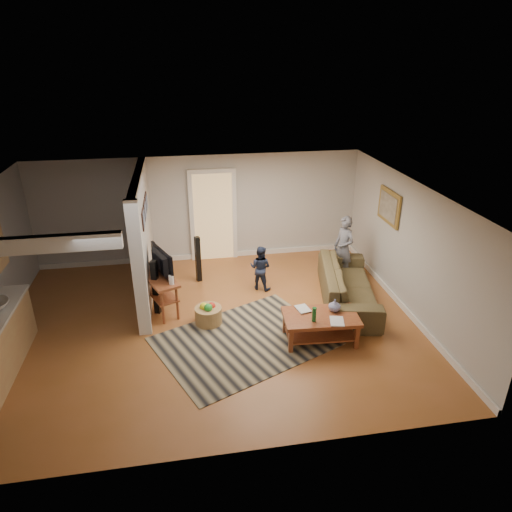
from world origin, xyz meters
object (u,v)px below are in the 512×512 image
at_px(coffee_table, 321,321).
at_px(child, 341,277).
at_px(sofa, 346,301).
at_px(speaker_left, 156,287).
at_px(speaker_right, 198,259).
at_px(toy_basket, 208,314).
at_px(tv_console, 159,279).
at_px(toddler, 260,288).

height_order(coffee_table, child, coffee_table).
bearing_deg(sofa, speaker_left, 99.26).
height_order(speaker_right, toy_basket, speaker_right).
bearing_deg(tv_console, toy_basket, -59.51).
bearing_deg(toy_basket, speaker_right, 92.65).
bearing_deg(sofa, speaker_right, 76.45).
distance_m(speaker_right, child, 3.20).
xyz_separation_m(sofa, toy_basket, (-2.81, -0.35, 0.18)).
distance_m(coffee_table, speaker_right, 3.27).
height_order(tv_console, toy_basket, tv_console).
bearing_deg(toy_basket, speaker_left, 149.82).
height_order(speaker_right, toddler, speaker_right).
bearing_deg(coffee_table, speaker_left, 153.60).
relative_size(toy_basket, toddler, 0.52).
xyz_separation_m(speaker_right, toddler, (1.26, -0.57, -0.52)).
xyz_separation_m(speaker_right, child, (3.14, -0.35, -0.52)).
xyz_separation_m(coffee_table, speaker_left, (-2.83, 1.40, 0.16)).
bearing_deg(child, sofa, -38.02).
bearing_deg(child, toddler, -107.66).
height_order(speaker_right, child, speaker_right).
relative_size(coffee_table, toy_basket, 2.65).
bearing_deg(tv_console, child, -12.49).
xyz_separation_m(sofa, speaker_left, (-3.75, 0.20, 0.55)).
bearing_deg(sofa, tv_console, 97.79).
bearing_deg(child, tv_console, -103.47).
distance_m(sofa, tv_console, 3.75).
relative_size(sofa, speaker_right, 2.42).
bearing_deg(speaker_right, toddler, -42.50).
bearing_deg(speaker_left, toy_basket, -8.24).
height_order(speaker_left, toy_basket, speaker_left).
xyz_separation_m(speaker_left, speaker_right, (0.86, 1.20, -0.03)).
height_order(coffee_table, tv_console, tv_console).
bearing_deg(speaker_right, speaker_left, -143.61).
xyz_separation_m(coffee_table, speaker_right, (-1.97, 2.60, 0.13)).
distance_m(coffee_table, speaker_left, 3.16).
bearing_deg(sofa, coffee_table, 154.90).
xyz_separation_m(tv_console, toy_basket, (0.87, -0.64, -0.48)).
height_order(sofa, speaker_left, speaker_left).
height_order(speaker_left, speaker_right, speaker_left).
bearing_deg(child, speaker_left, -102.38).
relative_size(tv_console, toddler, 1.28).
relative_size(tv_console, speaker_right, 1.19).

